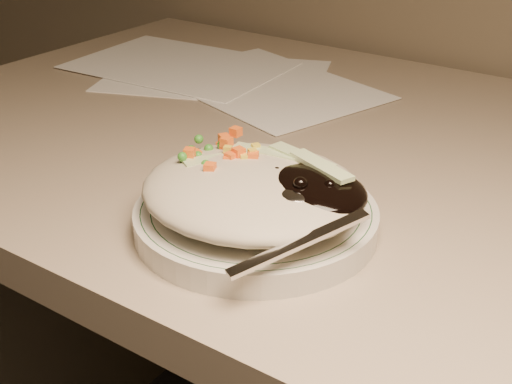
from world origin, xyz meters
The scene contains 5 objects.
desk centered at (0.00, 1.38, 0.54)m, with size 1.40×0.70×0.74m.
plate centered at (-0.11, 1.18, 0.75)m, with size 0.21×0.21×0.02m, color silver.
plate_rim centered at (-0.11, 1.18, 0.76)m, with size 0.20×0.20×0.00m.
meal centered at (-0.10, 1.18, 0.78)m, with size 0.21×0.19×0.05m.
papers centered at (-0.40, 1.50, 0.74)m, with size 0.49×0.31×0.00m.
Camera 1 is at (0.20, 0.74, 1.05)m, focal length 50.00 mm.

